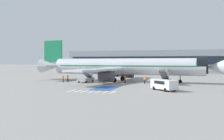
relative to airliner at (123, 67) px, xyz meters
The scene contains 22 objects.
ground_plane 3.70m from the airliner, 101.56° to the left, with size 600.00×600.00×0.00m, color gray.
apron_leadline_yellow 3.66m from the airliner, ahead, with size 0.20×80.60×0.01m, color gold.
apron_stand_patch_blue 16.04m from the airliner, 87.69° to the right, with size 4.02×8.48×0.01m, color #2856A8.
apron_walkway_bar_0 21.91m from the airliner, 99.50° to the right, with size 0.44×3.60×0.01m, color silver.
apron_walkway_bar_1 21.75m from the airliner, 96.34° to the right, with size 0.44×3.60×0.01m, color silver.
apron_walkway_bar_2 21.65m from the airliner, 93.14° to the right, with size 0.44×3.60×0.01m, color silver.
apron_walkway_bar_3 21.62m from the airliner, 89.92° to the right, with size 0.44×3.60×0.01m, color silver.
apron_walkway_bar_4 21.65m from the airliner, 86.69° to the right, with size 0.44×3.60×0.01m, color silver.
apron_walkway_bar_5 21.75m from the airliner, 83.49° to the right, with size 0.44×3.60×0.01m, color silver.
apron_walkway_bar_6 21.92m from the airliner, 80.33° to the right, with size 0.44×3.60×0.01m, color silver.
airliner is the anchor object (origin of this frame).
boarding_stairs_forward 11.90m from the airliner, 28.15° to the right, with size 2.64×5.39×3.81m.
boarding_stairs_aft 9.21m from the airliner, 154.79° to the right, with size 2.64×5.39×3.86m.
fuel_tanker 25.67m from the airliner, 109.06° to the left, with size 3.51×10.43×3.25m.
service_van_0 20.34m from the airliner, 56.37° to the right, with size 4.84×5.08×1.82m.
ground_crew_0 7.79m from the airliner, 35.38° to the right, with size 0.49×0.43×1.69m.
ground_crew_1 4.64m from the airliner, 68.02° to the right, with size 0.46×0.47×1.59m.
ground_crew_2 14.39m from the airliner, 156.39° to the right, with size 0.33×0.48×1.68m.
ground_crew_3 13.41m from the airliner, 161.24° to the right, with size 0.46×0.31×1.73m.
traffic_cone_0 9.34m from the airliner, 87.93° to the right, with size 0.50×0.50×0.56m.
traffic_cone_1 10.51m from the airliner, 76.72° to the right, with size 0.58×0.58×0.64m.
terminal_building 58.07m from the airliner, 81.07° to the left, with size 95.01×12.10×9.72m.
Camera 1 is at (15.10, -61.90, 4.88)m, focal length 42.00 mm.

